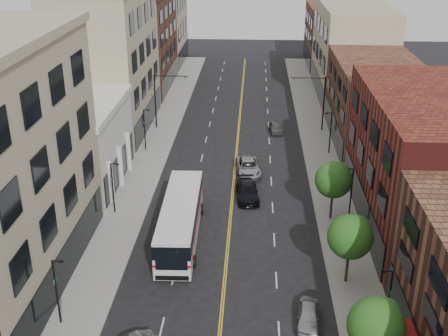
% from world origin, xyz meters
% --- Properties ---
extents(sidewalk_left, '(4.00, 110.00, 0.15)m').
position_xyz_m(sidewalk_left, '(-10.00, 35.00, 0.07)').
color(sidewalk_left, gray).
rests_on(sidewalk_left, ground).
extents(sidewalk_right, '(4.00, 110.00, 0.15)m').
position_xyz_m(sidewalk_right, '(10.00, 35.00, 0.07)').
color(sidewalk_right, gray).
rests_on(sidewalk_right, ground).
extents(bldg_l_white, '(10.00, 14.00, 8.00)m').
position_xyz_m(bldg_l_white, '(-17.00, 31.00, 4.00)').
color(bldg_l_white, silver).
rests_on(bldg_l_white, ground).
extents(bldg_l_far_a, '(10.00, 20.00, 18.00)m').
position_xyz_m(bldg_l_far_a, '(-17.00, 48.00, 9.00)').
color(bldg_l_far_a, tan).
rests_on(bldg_l_far_a, ground).
extents(bldg_l_far_b, '(10.00, 20.00, 15.00)m').
position_xyz_m(bldg_l_far_b, '(-17.00, 68.00, 7.50)').
color(bldg_l_far_b, '#542D21').
rests_on(bldg_l_far_b, ground).
extents(bldg_l_far_c, '(10.00, 16.00, 20.00)m').
position_xyz_m(bldg_l_far_c, '(-17.00, 86.00, 10.00)').
color(bldg_l_far_c, tan).
rests_on(bldg_l_far_c, ground).
extents(bldg_r_mid, '(10.00, 22.00, 12.00)m').
position_xyz_m(bldg_r_mid, '(17.00, 24.00, 6.00)').
color(bldg_r_mid, '#581B17').
rests_on(bldg_r_mid, ground).
extents(bldg_r_far_a, '(10.00, 20.00, 10.00)m').
position_xyz_m(bldg_r_far_a, '(17.00, 45.00, 5.00)').
color(bldg_r_far_a, '#542D21').
rests_on(bldg_r_far_a, ground).
extents(bldg_r_far_b, '(10.00, 22.00, 14.00)m').
position_xyz_m(bldg_r_far_b, '(17.00, 66.00, 7.00)').
color(bldg_r_far_b, tan).
rests_on(bldg_r_far_b, ground).
extents(bldg_r_far_c, '(10.00, 18.00, 11.00)m').
position_xyz_m(bldg_r_far_c, '(17.00, 86.00, 5.50)').
color(bldg_r_far_c, '#542D21').
rests_on(bldg_r_far_c, ground).
extents(tree_r_1, '(3.40, 3.40, 5.59)m').
position_xyz_m(tree_r_1, '(9.39, 4.07, 4.13)').
color(tree_r_1, black).
rests_on(tree_r_1, sidewalk_right).
extents(tree_r_2, '(3.40, 3.40, 5.59)m').
position_xyz_m(tree_r_2, '(9.39, 14.07, 4.13)').
color(tree_r_2, black).
rests_on(tree_r_2, sidewalk_right).
extents(tree_r_3, '(3.40, 3.40, 5.59)m').
position_xyz_m(tree_r_3, '(9.39, 24.07, 4.13)').
color(tree_r_3, black).
rests_on(tree_r_3, sidewalk_right).
extents(lamp_l_1, '(0.81, 0.55, 5.05)m').
position_xyz_m(lamp_l_1, '(-10.95, 8.00, 2.97)').
color(lamp_l_1, black).
rests_on(lamp_l_1, sidewalk_left).
extents(lamp_l_2, '(0.81, 0.55, 5.05)m').
position_xyz_m(lamp_l_2, '(-10.95, 24.00, 2.97)').
color(lamp_l_2, black).
rests_on(lamp_l_2, sidewalk_left).
extents(lamp_l_3, '(0.81, 0.55, 5.05)m').
position_xyz_m(lamp_l_3, '(-10.95, 40.00, 2.97)').
color(lamp_l_3, black).
rests_on(lamp_l_3, sidewalk_left).
extents(lamp_r_1, '(0.81, 0.55, 5.05)m').
position_xyz_m(lamp_r_1, '(10.95, 8.00, 2.97)').
color(lamp_r_1, black).
rests_on(lamp_r_1, sidewalk_right).
extents(lamp_r_2, '(0.81, 0.55, 5.05)m').
position_xyz_m(lamp_r_2, '(10.95, 24.00, 2.97)').
color(lamp_r_2, black).
rests_on(lamp_r_2, sidewalk_right).
extents(lamp_r_3, '(0.81, 0.55, 5.05)m').
position_xyz_m(lamp_r_3, '(10.95, 40.00, 2.97)').
color(lamp_r_3, black).
rests_on(lamp_r_3, sidewalk_right).
extents(signal_mast_left, '(4.49, 0.18, 7.20)m').
position_xyz_m(signal_mast_left, '(-10.27, 48.00, 4.65)').
color(signal_mast_left, black).
rests_on(signal_mast_left, sidewalk_left).
extents(signal_mast_right, '(4.49, 0.18, 7.20)m').
position_xyz_m(signal_mast_right, '(10.27, 48.00, 4.65)').
color(signal_mast_right, black).
rests_on(signal_mast_right, sidewalk_right).
extents(city_bus, '(3.51, 13.56, 3.47)m').
position_xyz_m(city_bus, '(-4.15, 19.82, 2.02)').
color(city_bus, silver).
rests_on(city_bus, ground).
extents(car_parked_far, '(1.89, 3.90, 1.28)m').
position_xyz_m(car_parked_far, '(6.02, 9.00, 0.64)').
color(car_parked_far, '#9A9BA1').
rests_on(car_parked_far, ground).
extents(car_lane_behind, '(2.01, 4.49, 1.43)m').
position_xyz_m(car_lane_behind, '(-4.26, 28.00, 0.72)').
color(car_lane_behind, '#56565C').
rests_on(car_lane_behind, ground).
extents(car_lane_a, '(2.64, 5.36, 1.50)m').
position_xyz_m(car_lane_a, '(1.50, 27.88, 0.75)').
color(car_lane_a, black).
rests_on(car_lane_a, ground).
extents(car_lane_b, '(3.13, 5.64, 1.49)m').
position_xyz_m(car_lane_b, '(1.50, 34.00, 0.75)').
color(car_lane_b, '#A3A5AA').
rests_on(car_lane_b, ground).
extents(car_lane_c, '(1.93, 3.94, 1.29)m').
position_xyz_m(car_lane_c, '(4.87, 47.26, 0.65)').
color(car_lane_c, '#4B4A4F').
rests_on(car_lane_c, ground).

